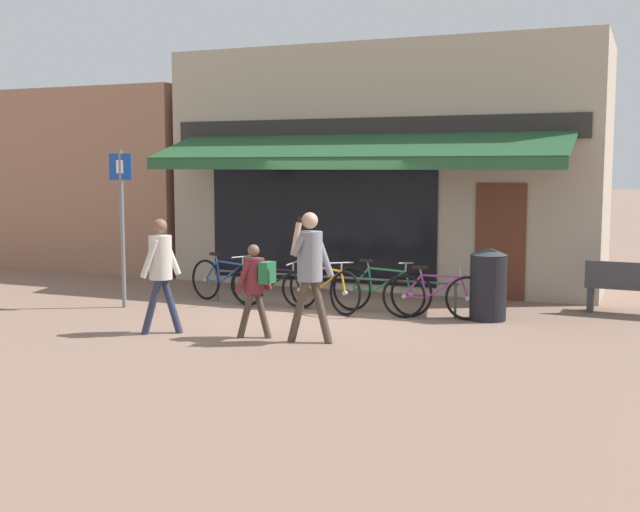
{
  "coord_description": "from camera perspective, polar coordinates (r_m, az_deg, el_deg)",
  "views": [
    {
      "loc": [
        5.12,
        -11.84,
        2.39
      ],
      "look_at": [
        0.51,
        -0.72,
        1.05
      ],
      "focal_mm": 45.0,
      "sensor_mm": 36.0,
      "label": 1
    }
  ],
  "objects": [
    {
      "name": "neighbour_building",
      "position": [
        20.82,
        -15.19,
        5.27
      ],
      "size": [
        6.35,
        4.0,
        4.16
      ],
      "color": "#9E7056",
      "rests_on": "ground_plane"
    },
    {
      "name": "ground_plane",
      "position": [
        13.13,
        -0.86,
        -4.14
      ],
      "size": [
        160.0,
        160.0,
        0.0
      ],
      "primitive_type": "plane",
      "color": "#846656"
    },
    {
      "name": "shop_front",
      "position": [
        16.74,
        4.96,
        6.28
      ],
      "size": [
        8.56,
        4.59,
        4.75
      ],
      "color": "tan",
      "rests_on": "ground_plane"
    },
    {
      "name": "pedestrian_second_adult",
      "position": [
        11.66,
        -11.26,
        -0.52
      ],
      "size": [
        0.54,
        0.6,
        1.67
      ],
      "rotation": [
        0.0,
        0.0,
        3.35
      ],
      "color": "#282D47",
      "rests_on": "ground_plane"
    },
    {
      "name": "bicycle_black",
      "position": [
        13.77,
        -3.37,
        -2.14
      ],
      "size": [
        1.65,
        0.52,
        0.8
      ],
      "rotation": [
        0.04,
        0.0,
        -0.0
      ],
      "color": "black",
      "rests_on": "ground_plane"
    },
    {
      "name": "bicycle_green",
      "position": [
        13.16,
        4.34,
        -2.39
      ],
      "size": [
        1.82,
        0.52,
        0.89
      ],
      "rotation": [
        -0.1,
        0.0,
        -0.16
      ],
      "color": "black",
      "rests_on": "ground_plane"
    },
    {
      "name": "bicycle_orange",
      "position": [
        13.32,
        0.27,
        -2.28
      ],
      "size": [
        1.62,
        0.84,
        0.87
      ],
      "rotation": [
        -0.06,
        0.0,
        -0.45
      ],
      "color": "black",
      "rests_on": "ground_plane"
    },
    {
      "name": "bike_rack_rail",
      "position": [
        13.48,
        0.65,
        -1.77
      ],
      "size": [
        4.41,
        0.04,
        0.57
      ],
      "color": "#47494F",
      "rests_on": "ground_plane"
    },
    {
      "name": "bicycle_blue",
      "position": [
        14.25,
        -6.7,
        -1.75
      ],
      "size": [
        1.72,
        0.65,
        0.87
      ],
      "rotation": [
        -0.02,
        0.0,
        -0.3
      ],
      "color": "black",
      "rests_on": "ground_plane"
    },
    {
      "name": "pedestrian_adult",
      "position": [
        10.85,
        -0.73,
        -0.44
      ],
      "size": [
        0.65,
        0.5,
        1.8
      ],
      "rotation": [
        0.0,
        0.0,
        2.95
      ],
      "color": "#47382D",
      "rests_on": "ground_plane"
    },
    {
      "name": "pedestrian_child",
      "position": [
        11.2,
        -4.6,
        -1.72
      ],
      "size": [
        0.53,
        0.45,
        1.33
      ],
      "rotation": [
        0.0,
        0.0,
        3.07
      ],
      "color": "#47382D",
      "rests_on": "ground_plane"
    },
    {
      "name": "litter_bin",
      "position": [
        12.8,
        11.88,
        -1.95
      ],
      "size": [
        0.58,
        0.58,
        1.14
      ],
      "color": "black",
      "rests_on": "ground_plane"
    },
    {
      "name": "bicycle_purple",
      "position": [
        12.77,
        8.19,
        -2.79
      ],
      "size": [
        1.68,
        0.58,
        0.85
      ],
      "rotation": [
        -0.08,
        0.0,
        0.19
      ],
      "color": "black",
      "rests_on": "ground_plane"
    },
    {
      "name": "parking_sign",
      "position": [
        13.95,
        -13.92,
        3.02
      ],
      "size": [
        0.44,
        0.07,
        2.67
      ],
      "color": "slate",
      "rests_on": "ground_plane"
    },
    {
      "name": "park_bench",
      "position": [
        13.91,
        21.64,
        -2.06
      ],
      "size": [
        1.62,
        0.53,
        0.87
      ],
      "rotation": [
        0.0,
        0.0,
        -0.06
      ],
      "color": "#38383D",
      "rests_on": "ground_plane"
    }
  ]
}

